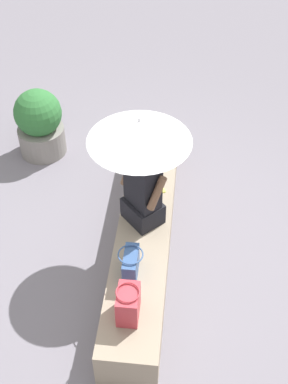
{
  "coord_description": "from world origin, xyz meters",
  "views": [
    {
      "loc": [
        3.23,
        0.33,
        3.9
      ],
      "look_at": [
        -0.0,
        -0.01,
        0.8
      ],
      "focal_mm": 46.74,
      "sensor_mm": 36.0,
      "label": 1
    }
  ],
  "objects_px": {
    "person_seated": "(143,189)",
    "magazine": "(151,185)",
    "planter_near": "(40,123)",
    "parasol": "(139,131)",
    "handbag_black": "(131,264)",
    "tote_bag_canvas": "(160,139)",
    "shoulder_bag_spare": "(128,304)"
  },
  "relations": [
    {
      "from": "person_seated",
      "to": "magazine",
      "type": "distance_m",
      "value": 0.6
    },
    {
      "from": "magazine",
      "to": "planter_near",
      "type": "height_order",
      "value": "planter_near"
    },
    {
      "from": "parasol",
      "to": "magazine",
      "type": "height_order",
      "value": "parasol"
    },
    {
      "from": "handbag_black",
      "to": "planter_near",
      "type": "relative_size",
      "value": 0.34
    },
    {
      "from": "person_seated",
      "to": "tote_bag_canvas",
      "type": "xyz_separation_m",
      "value": [
        -1.0,
        0.08,
        -0.21
      ]
    },
    {
      "from": "person_seated",
      "to": "parasol",
      "type": "xyz_separation_m",
      "value": [
        -0.04,
        -0.03,
        0.61
      ]
    },
    {
      "from": "planter_near",
      "to": "shoulder_bag_spare",
      "type": "bearing_deg",
      "value": 28.88
    },
    {
      "from": "parasol",
      "to": "shoulder_bag_spare",
      "type": "bearing_deg",
      "value": 1.5
    },
    {
      "from": "parasol",
      "to": "planter_near",
      "type": "relative_size",
      "value": 1.34
    },
    {
      "from": "person_seated",
      "to": "parasol",
      "type": "distance_m",
      "value": 0.62
    },
    {
      "from": "person_seated",
      "to": "tote_bag_canvas",
      "type": "bearing_deg",
      "value": 175.44
    },
    {
      "from": "tote_bag_canvas",
      "to": "shoulder_bag_spare",
      "type": "distance_m",
      "value": 2.06
    },
    {
      "from": "parasol",
      "to": "planter_near",
      "type": "height_order",
      "value": "parasol"
    },
    {
      "from": "parasol",
      "to": "tote_bag_canvas",
      "type": "xyz_separation_m",
      "value": [
        -0.97,
        0.11,
        -0.82
      ]
    },
    {
      "from": "person_seated",
      "to": "shoulder_bag_spare",
      "type": "relative_size",
      "value": 2.93
    },
    {
      "from": "shoulder_bag_spare",
      "to": "parasol",
      "type": "bearing_deg",
      "value": -178.5
    },
    {
      "from": "parasol",
      "to": "planter_near",
      "type": "distance_m",
      "value": 2.21
    },
    {
      "from": "person_seated",
      "to": "parasol",
      "type": "bearing_deg",
      "value": -138.89
    },
    {
      "from": "tote_bag_canvas",
      "to": "magazine",
      "type": "height_order",
      "value": "tote_bag_canvas"
    },
    {
      "from": "person_seated",
      "to": "handbag_black",
      "type": "bearing_deg",
      "value": -2.73
    },
    {
      "from": "magazine",
      "to": "planter_near",
      "type": "relative_size",
      "value": 0.33
    },
    {
      "from": "planter_near",
      "to": "parasol",
      "type": "bearing_deg",
      "value": 43.73
    },
    {
      "from": "handbag_black",
      "to": "shoulder_bag_spare",
      "type": "height_order",
      "value": "shoulder_bag_spare"
    },
    {
      "from": "parasol",
      "to": "planter_near",
      "type": "bearing_deg",
      "value": -136.27
    },
    {
      "from": "magazine",
      "to": "planter_near",
      "type": "bearing_deg",
      "value": -149.82
    },
    {
      "from": "magazine",
      "to": "person_seated",
      "type": "bearing_deg",
      "value": -29.9
    },
    {
      "from": "handbag_black",
      "to": "shoulder_bag_spare",
      "type": "relative_size",
      "value": 0.94
    },
    {
      "from": "shoulder_bag_spare",
      "to": "planter_near",
      "type": "distance_m",
      "value": 2.86
    },
    {
      "from": "shoulder_bag_spare",
      "to": "planter_near",
      "type": "relative_size",
      "value": 0.36
    },
    {
      "from": "shoulder_bag_spare",
      "to": "planter_near",
      "type": "height_order",
      "value": "planter_near"
    },
    {
      "from": "shoulder_bag_spare",
      "to": "handbag_black",
      "type": "bearing_deg",
      "value": -175.83
    },
    {
      "from": "person_seated",
      "to": "planter_near",
      "type": "bearing_deg",
      "value": -136.34
    }
  ]
}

